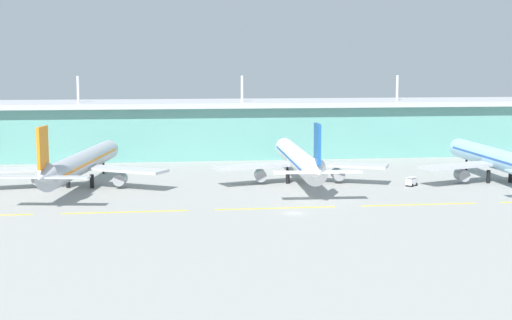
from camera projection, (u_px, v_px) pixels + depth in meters
ground_plane at (294, 213)px, 166.32m from camera, size 600.00×600.00×0.00m
terminal_building at (240, 128)px, 269.45m from camera, size 288.00×34.00×28.74m
airliner_near_middle at (81, 163)px, 200.98m from camera, size 48.12×72.12×18.90m
airliner_center at (299, 160)px, 208.49m from camera, size 48.75×71.58×18.90m
airliner_far_middle at (498, 159)px, 209.33m from camera, size 48.79×65.96×18.90m
taxiway_stripe_mid_west at (125, 212)px, 167.59m from camera, size 28.00×0.70×0.04m
taxiway_stripe_centre at (276, 208)px, 172.01m from camera, size 28.00×0.70×0.04m
taxiway_stripe_mid_east at (419, 205)px, 176.43m from camera, size 28.00×0.70×0.04m
baggage_cart at (412, 182)px, 202.97m from camera, size 3.82×3.82×2.48m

